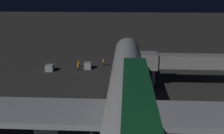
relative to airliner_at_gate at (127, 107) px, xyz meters
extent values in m
plane|color=#383533|center=(0.00, -10.87, -5.14)|extent=(320.00, 320.00, 0.00)
cylinder|color=silver|center=(0.00, -1.54, 0.14)|extent=(5.21, 56.44, 5.21)
sphere|color=silver|center=(0.00, -29.76, 0.14)|extent=(5.11, 5.11, 5.11)
cube|color=#196033|center=(0.00, -1.54, -0.25)|extent=(5.26, 54.18, 0.50)
cube|color=black|center=(0.00, -28.19, 1.06)|extent=(2.87, 1.40, 0.90)
cube|color=#B7BABF|center=(0.00, 0.26, -0.77)|extent=(51.03, 7.03, 0.70)
cylinder|color=#B7BABF|center=(-9.56, -0.74, -2.66)|extent=(2.78, 5.15, 2.78)
cylinder|color=black|center=(-9.56, -3.32, -2.66)|extent=(2.36, 0.15, 2.36)
cylinder|color=#B7BABF|center=(9.56, -0.74, -2.66)|extent=(2.78, 5.15, 2.78)
cylinder|color=black|center=(9.56, -3.32, -2.66)|extent=(2.36, 0.15, 2.36)
cylinder|color=#B7BABF|center=(0.00, -26.26, -2.90)|extent=(0.28, 0.28, 2.08)
cylinder|color=black|center=(0.00, -26.26, -4.54)|extent=(0.45, 1.20, 1.20)
cylinder|color=#B7BABF|center=(4.20, 1.26, -2.90)|extent=(0.28, 0.28, 2.08)
cube|color=#9E9E99|center=(-12.95, -20.41, 0.14)|extent=(17.69, 2.60, 2.50)
cube|color=#9E9E99|center=(-4.10, -20.41, 0.14)|extent=(3.20, 3.40, 3.00)
cube|color=black|center=(-2.70, -20.41, 0.14)|extent=(0.70, 3.20, 2.70)
cylinder|color=#B7BABF|center=(-5.10, -20.41, -3.12)|extent=(0.56, 0.56, 4.03)
cylinder|color=black|center=(-5.70, -20.41, -4.84)|extent=(0.25, 0.60, 0.60)
cylinder|color=black|center=(-4.50, -20.41, -4.84)|extent=(0.25, 0.60, 0.60)
cube|color=#B7BABF|center=(9.28, -31.38, -4.36)|extent=(1.65, 1.65, 1.57)
cube|color=#B7BABF|center=(17.86, -29.34, -4.39)|extent=(1.73, 1.85, 1.49)
cylinder|color=black|center=(5.74, -33.94, -4.68)|extent=(0.28, 0.28, 0.92)
cylinder|color=yellow|center=(5.74, -33.94, -3.89)|extent=(0.40, 0.40, 0.65)
sphere|color=tan|center=(5.74, -33.94, -3.45)|extent=(0.24, 0.24, 0.24)
sphere|color=orange|center=(5.74, -33.94, -3.40)|extent=(0.23, 0.23, 0.23)
cylinder|color=black|center=(11.37, -30.02, -4.73)|extent=(0.28, 0.28, 0.82)
cylinder|color=yellow|center=(11.37, -30.02, -4.00)|extent=(0.40, 0.40, 0.64)
sphere|color=tan|center=(11.37, -30.02, -3.56)|extent=(0.24, 0.24, 0.24)
sphere|color=orange|center=(11.37, -30.02, -3.51)|extent=(0.23, 0.23, 0.23)
cylinder|color=black|center=(11.65, -32.68, -4.73)|extent=(0.28, 0.28, 0.81)
cylinder|color=yellow|center=(11.65, -32.68, -4.02)|extent=(0.40, 0.40, 0.61)
sphere|color=tan|center=(11.65, -32.68, -3.60)|extent=(0.24, 0.24, 0.24)
sphere|color=yellow|center=(11.65, -32.68, -3.55)|extent=(0.23, 0.23, 0.23)
cone|color=orange|center=(-2.20, -31.76, -4.86)|extent=(0.36, 0.36, 0.55)
cone|color=orange|center=(2.20, -31.76, -4.86)|extent=(0.36, 0.36, 0.55)
camera|label=1|loc=(0.20, 29.31, 13.94)|focal=43.23mm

